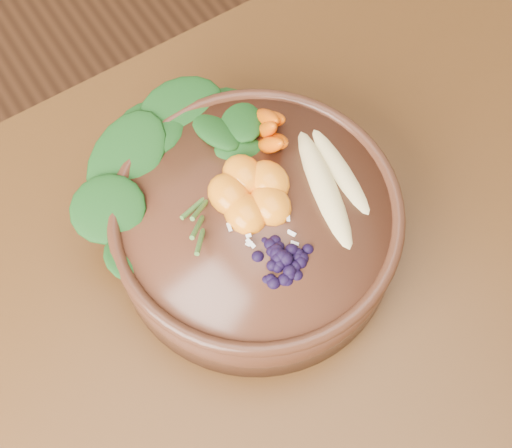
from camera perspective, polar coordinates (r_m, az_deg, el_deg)
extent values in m
plane|color=#381E0F|center=(1.57, 7.08, -13.85)|extent=(4.00, 4.00, 0.00)
cube|color=#4B2D13|center=(0.88, 12.35, -3.56)|extent=(1.60, 0.90, 0.04)
cylinder|color=#422113|center=(0.81, 0.00, -0.31)|extent=(0.38, 0.38, 0.09)
ellipsoid|color=#E0CC84|center=(0.79, 6.86, 4.72)|extent=(0.05, 0.17, 0.03)
ellipsoid|color=#E0CC84|center=(0.77, 5.60, 3.51)|extent=(0.07, 0.17, 0.03)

